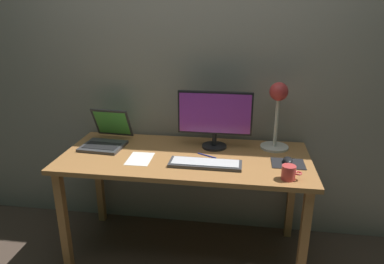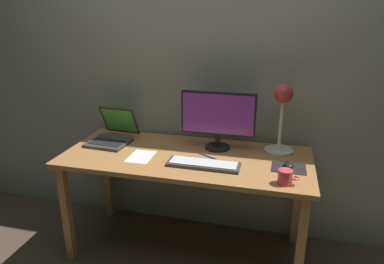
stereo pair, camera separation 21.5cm
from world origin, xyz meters
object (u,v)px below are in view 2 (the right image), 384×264
at_px(monitor, 218,117).
at_px(coffee_mug, 285,177).
at_px(laptop, 114,132).
at_px(pen, 208,156).
at_px(desk_lamp, 282,108).
at_px(mouse, 289,164).
at_px(keyboard_main, 203,164).

relative_size(monitor, coffee_mug, 4.39).
distance_m(laptop, pen, 0.73).
bearing_deg(desk_lamp, mouse, -75.49).
distance_m(desk_lamp, pen, 0.57).
distance_m(mouse, pen, 0.50).
xyz_separation_m(laptop, desk_lamp, (1.15, 0.08, 0.23)).
height_order(laptop, coffee_mug, laptop).
bearing_deg(pen, monitor, 78.47).
height_order(desk_lamp, mouse, desk_lamp).
relative_size(desk_lamp, mouse, 4.73).
xyz_separation_m(laptop, pen, (0.71, -0.12, -0.06)).
bearing_deg(desk_lamp, coffee_mug, -84.77).
relative_size(mouse, pen, 0.69).
distance_m(laptop, desk_lamp, 1.18).
height_order(monitor, mouse, monitor).
relative_size(monitor, keyboard_main, 1.13).
xyz_separation_m(desk_lamp, coffee_mug, (0.04, -0.47, -0.26)).
height_order(laptop, desk_lamp, desk_lamp).
bearing_deg(keyboard_main, monitor, 84.58).
bearing_deg(mouse, coffee_mug, -95.39).
xyz_separation_m(keyboard_main, desk_lamp, (0.44, 0.35, 0.28)).
distance_m(keyboard_main, desk_lamp, 0.63).
distance_m(keyboard_main, laptop, 0.77).
bearing_deg(keyboard_main, desk_lamp, 38.78).
relative_size(laptop, coffee_mug, 3.19).
bearing_deg(coffee_mug, pen, 151.76).
bearing_deg(laptop, keyboard_main, -20.36).
bearing_deg(keyboard_main, mouse, 11.81).
height_order(laptop, mouse, laptop).
height_order(monitor, keyboard_main, monitor).
relative_size(keyboard_main, coffee_mug, 3.90).
bearing_deg(laptop, coffee_mug, -17.76).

